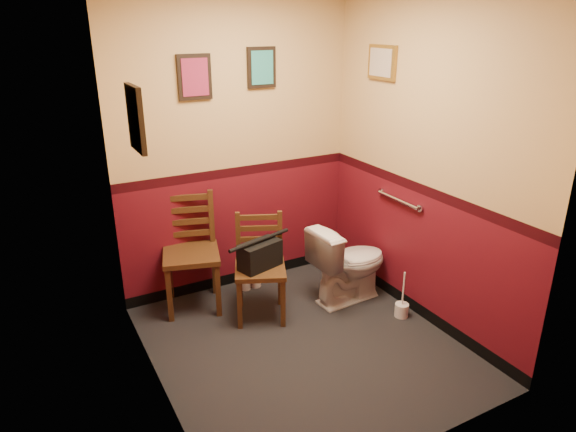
% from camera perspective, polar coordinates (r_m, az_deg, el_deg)
% --- Properties ---
extents(floor, '(2.20, 2.40, 0.00)m').
position_cam_1_polar(floor, '(4.14, 1.71, -14.15)').
color(floor, black).
rests_on(floor, ground).
extents(wall_back, '(2.20, 0.00, 2.70)m').
position_cam_1_polar(wall_back, '(4.58, -5.76, 7.86)').
color(wall_back, '#580D18').
rests_on(wall_back, ground).
extents(wall_front, '(2.20, 0.00, 2.70)m').
position_cam_1_polar(wall_front, '(2.64, 15.26, -2.81)').
color(wall_front, '#580D18').
rests_on(wall_front, ground).
extents(wall_left, '(0.00, 2.40, 2.70)m').
position_cam_1_polar(wall_left, '(3.15, -15.56, 1.08)').
color(wall_left, '#580D18').
rests_on(wall_left, ground).
extents(wall_right, '(0.00, 2.40, 2.70)m').
position_cam_1_polar(wall_right, '(4.19, 15.11, 5.99)').
color(wall_right, '#580D18').
rests_on(wall_right, ground).
extents(grab_bar, '(0.05, 0.56, 0.06)m').
position_cam_1_polar(grab_bar, '(4.46, 12.16, 1.76)').
color(grab_bar, silver).
rests_on(grab_bar, wall_right).
extents(framed_print_back_a, '(0.28, 0.04, 0.36)m').
position_cam_1_polar(framed_print_back_a, '(4.34, -10.34, 14.95)').
color(framed_print_back_a, black).
rests_on(framed_print_back_a, wall_back).
extents(framed_print_back_b, '(0.26, 0.04, 0.34)m').
position_cam_1_polar(framed_print_back_b, '(4.56, -2.95, 16.16)').
color(framed_print_back_b, black).
rests_on(framed_print_back_b, wall_back).
extents(framed_print_left, '(0.04, 0.30, 0.38)m').
position_cam_1_polar(framed_print_left, '(3.13, -16.54, 10.33)').
color(framed_print_left, black).
rests_on(framed_print_left, wall_left).
extents(framed_print_right, '(0.04, 0.34, 0.28)m').
position_cam_1_polar(framed_print_right, '(4.51, 10.39, 16.44)').
color(framed_print_right, olive).
rests_on(framed_print_right, wall_right).
extents(toilet, '(0.74, 0.44, 0.71)m').
position_cam_1_polar(toilet, '(4.62, 6.79, -5.23)').
color(toilet, white).
rests_on(toilet, floor).
extents(toilet_brush, '(0.12, 0.12, 0.42)m').
position_cam_1_polar(toilet_brush, '(4.56, 12.51, -10.06)').
color(toilet_brush, silver).
rests_on(toilet_brush, floor).
extents(chair_left, '(0.58, 0.58, 1.00)m').
position_cam_1_polar(chair_left, '(4.52, -10.74, -3.98)').
color(chair_left, '#4E2F17').
rests_on(chair_left, floor).
extents(chair_right, '(0.55, 0.55, 0.89)m').
position_cam_1_polar(chair_right, '(4.32, -3.13, -5.67)').
color(chair_right, '#4E2F17').
rests_on(chair_right, floor).
extents(handbag, '(0.39, 0.27, 0.26)m').
position_cam_1_polar(handbag, '(4.23, -3.15, -4.32)').
color(handbag, black).
rests_on(handbag, chair_right).
extents(tp_stack, '(0.20, 0.12, 0.27)m').
position_cam_1_polar(tp_stack, '(4.88, -4.16, -6.83)').
color(tp_stack, silver).
rests_on(tp_stack, floor).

